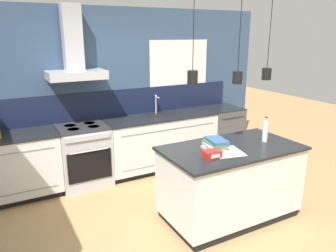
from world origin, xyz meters
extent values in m
plane|color=tan|center=(0.00, 0.00, 0.00)|extent=(16.00, 16.00, 0.00)
cube|color=#354C6B|center=(0.00, 2.03, 1.30)|extent=(5.60, 0.06, 2.60)
cube|color=#141C38|center=(0.00, 1.99, 1.12)|extent=(4.42, 0.02, 0.43)
cube|color=white|center=(1.25, 1.99, 1.62)|extent=(1.12, 0.01, 0.96)
cube|color=black|center=(1.25, 1.99, 1.62)|extent=(1.04, 0.01, 0.88)
cube|color=#B5B5BA|center=(-0.56, 1.77, 1.64)|extent=(0.80, 0.46, 0.12)
cube|color=#B5B5BA|center=(-0.56, 1.86, 2.15)|extent=(0.26, 0.20, 0.90)
cylinder|color=black|center=(0.23, -0.02, 2.22)|extent=(0.01, 0.01, 0.77)
cylinder|color=black|center=(0.23, -0.02, 1.76)|extent=(0.11, 0.11, 0.14)
sphere|color=#F9D18C|center=(0.23, -0.02, 1.76)|extent=(0.06, 0.06, 0.06)
cylinder|color=black|center=(0.80, -0.07, 2.20)|extent=(0.01, 0.01, 0.80)
cylinder|color=black|center=(0.80, -0.07, 1.73)|extent=(0.11, 0.11, 0.14)
sphere|color=#F9D18C|center=(0.80, -0.07, 1.73)|extent=(0.06, 0.06, 0.06)
cylinder|color=black|center=(1.27, -0.03, 2.20)|extent=(0.01, 0.01, 0.79)
cylinder|color=black|center=(1.27, -0.03, 1.74)|extent=(0.11, 0.11, 0.14)
sphere|color=#F9D18C|center=(1.27, -0.03, 1.74)|extent=(0.06, 0.06, 0.06)
cube|color=black|center=(-1.64, 1.72, 0.04)|extent=(1.39, 0.56, 0.09)
cube|color=silver|center=(-1.64, 1.69, 0.48)|extent=(1.43, 0.62, 0.79)
cube|color=gray|center=(-1.64, 1.38, 0.76)|extent=(1.26, 0.01, 0.01)
cube|color=gray|center=(-1.64, 1.38, 0.21)|extent=(1.26, 0.01, 0.01)
cube|color=black|center=(0.74, 1.72, 0.04)|extent=(1.80, 0.56, 0.09)
cube|color=silver|center=(0.74, 1.69, 0.48)|extent=(1.86, 0.62, 0.79)
cube|color=gray|center=(0.74, 1.38, 0.76)|extent=(1.64, 0.01, 0.01)
cube|color=gray|center=(0.74, 1.38, 0.21)|extent=(1.64, 0.01, 0.01)
cube|color=black|center=(0.74, 1.69, 0.90)|extent=(1.88, 0.64, 0.03)
cube|color=#262628|center=(0.74, 1.74, 0.91)|extent=(0.48, 0.34, 0.01)
cylinder|color=#B5B5BA|center=(0.74, 1.87, 1.06)|extent=(0.02, 0.02, 0.30)
sphere|color=#B5B5BA|center=(0.74, 1.87, 1.21)|extent=(0.03, 0.03, 0.03)
cylinder|color=#B5B5BA|center=(0.74, 1.81, 1.19)|extent=(0.02, 0.12, 0.02)
cube|color=#B5B5BA|center=(-0.56, 1.69, 0.43)|extent=(0.72, 0.62, 0.87)
cube|color=black|center=(-0.56, 1.37, 0.40)|extent=(0.62, 0.02, 0.44)
cylinder|color=#B5B5BA|center=(-0.56, 1.35, 0.63)|extent=(0.54, 0.02, 0.02)
cube|color=#B5B5BA|center=(-0.56, 1.37, 0.82)|extent=(0.62, 0.02, 0.07)
cube|color=#2D2D30|center=(-0.56, 1.69, 0.89)|extent=(0.72, 0.60, 0.04)
cylinder|color=black|center=(-0.71, 1.80, 0.91)|extent=(0.17, 0.17, 0.00)
cylinder|color=black|center=(-0.42, 1.80, 0.91)|extent=(0.17, 0.17, 0.00)
cylinder|color=black|center=(-0.71, 1.58, 0.91)|extent=(0.17, 0.17, 0.00)
cylinder|color=black|center=(-0.42, 1.58, 0.91)|extent=(0.17, 0.17, 0.00)
cube|color=#4C4C51|center=(1.99, 1.69, 0.45)|extent=(0.63, 0.62, 0.89)
cube|color=black|center=(1.99, 1.69, 0.90)|extent=(0.63, 0.62, 0.02)
cylinder|color=#4C4C51|center=(1.99, 1.36, 0.82)|extent=(0.47, 0.02, 0.02)
cube|color=black|center=(0.77, -0.08, 0.04)|extent=(1.54, 0.84, 0.09)
cube|color=silver|center=(0.77, -0.08, 0.48)|extent=(1.60, 0.87, 0.79)
cube|color=black|center=(0.77, -0.08, 0.90)|extent=(1.65, 0.92, 0.03)
cylinder|color=silver|center=(1.26, -0.10, 1.03)|extent=(0.07, 0.07, 0.25)
cylinder|color=silver|center=(1.26, -0.10, 1.19)|extent=(0.03, 0.03, 0.06)
cylinder|color=#262628|center=(1.26, -0.10, 1.22)|extent=(0.03, 0.03, 0.01)
cube|color=beige|center=(0.54, -0.05, 0.92)|extent=(0.23, 0.27, 0.02)
cube|color=beige|center=(0.53, -0.04, 0.96)|extent=(0.26, 0.32, 0.04)
cube|color=#4C7F4C|center=(0.54, -0.05, 0.99)|extent=(0.20, 0.32, 0.03)
cube|color=#335684|center=(0.55, -0.06, 1.02)|extent=(0.23, 0.32, 0.03)
cube|color=red|center=(0.36, -0.24, 0.95)|extent=(0.18, 0.13, 0.08)
cube|color=white|center=(0.36, -0.31, 0.95)|extent=(0.11, 0.01, 0.04)
cube|color=silver|center=(0.61, -0.18, 0.91)|extent=(0.40, 0.41, 0.01)
camera|label=1|loc=(-1.64, -2.93, 2.21)|focal=35.00mm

